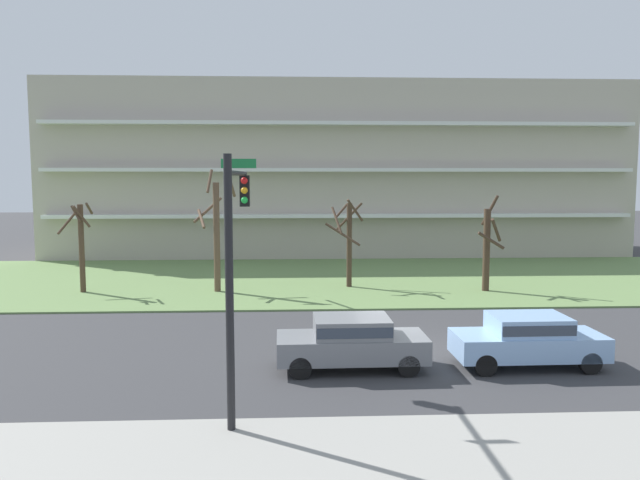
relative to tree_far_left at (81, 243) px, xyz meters
name	(u,v)px	position (x,y,z in m)	size (l,w,h in m)	color
ground	(396,350)	(13.56, -10.51, -2.49)	(160.00, 160.00, 0.00)	#38383A
sidewalk_curb_near	(463,456)	(13.56, -18.51, -2.41)	(80.00, 4.00, 0.15)	#99968E
grass_lawn_strip	(353,279)	(13.56, 3.49, -2.45)	(80.00, 16.00, 0.08)	#66844C
apartment_building	(336,171)	(13.56, 16.51, 3.62)	(40.81, 10.98, 12.21)	#B2A899
tree_far_left	(81,243)	(0.00, 0.00, 0.00)	(1.62, 1.61, 4.45)	#4C3828
tree_left	(216,230)	(6.51, -0.10, 0.62)	(2.09, 2.13, 6.45)	brown
tree_center	(348,239)	(13.03, 0.84, 0.06)	(2.02, 2.05, 4.57)	#423023
tree_right	(487,246)	(19.74, -0.61, -0.21)	(1.40, 1.36, 4.78)	#423023
sedan_gray_near_left	(352,340)	(11.90, -12.51, -1.61)	(4.43, 1.87, 1.57)	slate
sedan_blue_center_left	(528,338)	(17.19, -12.51, -1.61)	(4.42, 1.85, 1.57)	#8CB2E0
traffic_signal_mast	(236,237)	(8.79, -15.31, 1.74)	(0.90, 5.28, 6.16)	black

